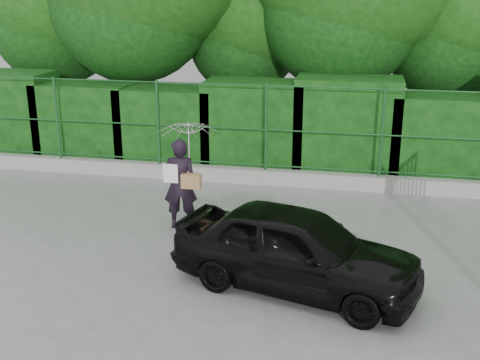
# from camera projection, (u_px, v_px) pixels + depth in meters

# --- Properties ---
(ground) EXTENTS (80.00, 80.00, 0.00)m
(ground) POSITION_uv_depth(u_px,v_px,m) (186.00, 280.00, 8.43)
(ground) COLOR gray
(kerb) EXTENTS (14.00, 0.25, 0.30)m
(kerb) POSITION_uv_depth(u_px,v_px,m) (247.00, 176.00, 12.58)
(kerb) COLOR #9E9E99
(kerb) RESTS_ON ground
(fence) EXTENTS (14.13, 0.06, 1.80)m
(fence) POSITION_uv_depth(u_px,v_px,m) (257.00, 127.00, 12.21)
(fence) COLOR #17471E
(fence) RESTS_ON kerb
(hedge) EXTENTS (14.20, 1.20, 2.28)m
(hedge) POSITION_uv_depth(u_px,v_px,m) (262.00, 126.00, 13.22)
(hedge) COLOR black
(hedge) RESTS_ON ground
(woman) EXTENTS (0.96, 0.98, 1.84)m
(woman) POSITION_uv_depth(u_px,v_px,m) (186.00, 158.00, 9.93)
(woman) COLOR black
(woman) RESTS_ON ground
(car) EXTENTS (3.61, 2.21, 1.15)m
(car) POSITION_uv_depth(u_px,v_px,m) (296.00, 249.00, 8.06)
(car) COLOR black
(car) RESTS_ON ground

